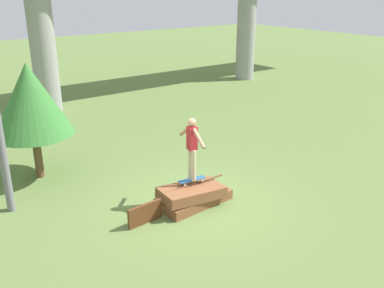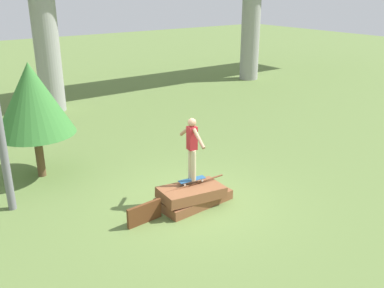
# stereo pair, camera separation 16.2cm
# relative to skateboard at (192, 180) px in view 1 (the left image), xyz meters

# --- Properties ---
(ground_plane) EXTENTS (80.00, 80.00, 0.00)m
(ground_plane) POSITION_rel_skateboard_xyz_m (0.02, -0.06, -0.66)
(ground_plane) COLOR olive
(scrap_pile) EXTENTS (2.02, 1.12, 0.59)m
(scrap_pile) POSITION_rel_skateboard_xyz_m (-0.05, -0.10, -0.41)
(scrap_pile) COLOR brown
(scrap_pile) RESTS_ON ground_plane
(scrap_plank_loose) EXTENTS (0.95, 0.16, 0.50)m
(scrap_plank_loose) POSITION_rel_skateboard_xyz_m (-1.53, -0.16, -0.41)
(scrap_plank_loose) COLOR #5B3319
(scrap_plank_loose) RESTS_ON ground_plane
(skateboard) EXTENTS (0.76, 0.28, 0.09)m
(skateboard) POSITION_rel_skateboard_xyz_m (0.00, 0.00, 0.00)
(skateboard) COLOR #23517F
(skateboard) RESTS_ON scrap_pile
(skater) EXTENTS (0.24, 1.22, 1.66)m
(skater) POSITION_rel_skateboard_xyz_m (0.00, 0.00, 0.98)
(skater) COLOR #C6B78E
(skater) RESTS_ON skateboard
(tree_behind_left) EXTENTS (2.28, 2.28, 3.44)m
(tree_behind_left) POSITION_rel_skateboard_xyz_m (-2.70, 4.04, 1.72)
(tree_behind_left) COLOR brown
(tree_behind_left) RESTS_ON ground_plane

